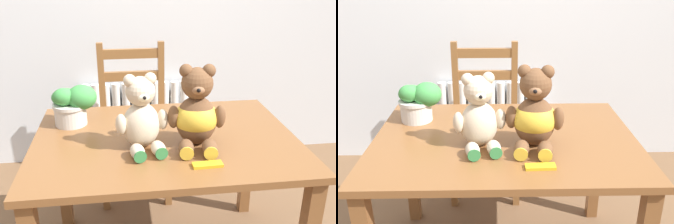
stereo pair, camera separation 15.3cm
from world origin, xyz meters
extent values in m
cylinder|color=white|center=(-0.44, 1.53, 0.31)|extent=(0.06, 0.06, 0.61)
cylinder|color=white|center=(-0.37, 1.53, 0.31)|extent=(0.06, 0.06, 0.61)
cylinder|color=white|center=(-0.30, 1.53, 0.31)|extent=(0.06, 0.06, 0.61)
cylinder|color=white|center=(-0.22, 1.53, 0.31)|extent=(0.06, 0.06, 0.61)
cylinder|color=white|center=(-0.15, 1.53, 0.31)|extent=(0.06, 0.06, 0.61)
cylinder|color=white|center=(-0.08, 1.53, 0.31)|extent=(0.06, 0.06, 0.61)
cylinder|color=white|center=(-0.01, 1.53, 0.31)|extent=(0.06, 0.06, 0.61)
cylinder|color=white|center=(0.06, 1.53, 0.31)|extent=(0.06, 0.06, 0.61)
cylinder|color=white|center=(0.13, 1.53, 0.31)|extent=(0.06, 0.06, 0.61)
cylinder|color=white|center=(0.21, 1.53, 0.31)|extent=(0.06, 0.06, 0.61)
cylinder|color=white|center=(0.28, 1.53, 0.31)|extent=(0.06, 0.06, 0.61)
cube|color=white|center=(-0.08, 1.53, 0.02)|extent=(0.79, 0.10, 0.04)
cube|color=brown|center=(0.00, 0.42, 0.69)|extent=(1.15, 0.84, 0.03)
cube|color=brown|center=(-0.53, 0.79, 0.34)|extent=(0.06, 0.06, 0.67)
cube|color=brown|center=(0.53, 0.79, 0.34)|extent=(0.06, 0.06, 0.67)
cube|color=brown|center=(-0.11, 1.09, 0.46)|extent=(0.43, 0.41, 0.03)
cube|color=brown|center=(0.08, 0.91, 0.22)|extent=(0.04, 0.04, 0.44)
cube|color=brown|center=(-0.31, 0.91, 0.22)|extent=(0.04, 0.04, 0.44)
cube|color=brown|center=(0.08, 1.28, 0.48)|extent=(0.04, 0.04, 0.96)
cube|color=brown|center=(-0.31, 1.28, 0.48)|extent=(0.04, 0.04, 0.96)
cube|color=brown|center=(-0.11, 1.28, 0.89)|extent=(0.35, 0.03, 0.06)
cube|color=brown|center=(-0.11, 1.28, 0.74)|extent=(0.35, 0.03, 0.06)
ellipsoid|color=beige|center=(-0.11, 0.34, 0.80)|extent=(0.18, 0.16, 0.19)
sphere|color=beige|center=(-0.11, 0.34, 0.94)|extent=(0.12, 0.12, 0.12)
sphere|color=beige|center=(-0.07, 0.35, 0.99)|extent=(0.05, 0.05, 0.05)
sphere|color=beige|center=(-0.15, 0.34, 0.99)|extent=(0.05, 0.05, 0.05)
ellipsoid|color=white|center=(-0.10, 0.30, 0.93)|extent=(0.06, 0.05, 0.04)
sphere|color=black|center=(-0.10, 0.28, 0.94)|extent=(0.02, 0.02, 0.02)
ellipsoid|color=beige|center=(-0.02, 0.34, 0.82)|extent=(0.05, 0.05, 0.09)
ellipsoid|color=beige|center=(-0.19, 0.31, 0.82)|extent=(0.05, 0.05, 0.09)
ellipsoid|color=beige|center=(-0.05, 0.25, 0.73)|extent=(0.07, 0.10, 0.06)
cylinder|color=#337F42|center=(-0.04, 0.21, 0.73)|extent=(0.05, 0.02, 0.05)
ellipsoid|color=beige|center=(-0.13, 0.24, 0.73)|extent=(0.07, 0.10, 0.06)
cylinder|color=#337F42|center=(-0.12, 0.19, 0.73)|extent=(0.05, 0.02, 0.05)
ellipsoid|color=brown|center=(0.12, 0.34, 0.81)|extent=(0.19, 0.16, 0.21)
sphere|color=brown|center=(0.12, 0.34, 0.97)|extent=(0.13, 0.13, 0.13)
sphere|color=brown|center=(0.17, 0.34, 1.02)|extent=(0.06, 0.06, 0.06)
sphere|color=brown|center=(0.08, 0.35, 1.02)|extent=(0.06, 0.06, 0.06)
ellipsoid|color=#8C5F3F|center=(0.12, 0.30, 0.96)|extent=(0.06, 0.06, 0.04)
sphere|color=black|center=(0.11, 0.27, 0.96)|extent=(0.02, 0.02, 0.02)
ellipsoid|color=brown|center=(0.21, 0.32, 0.83)|extent=(0.05, 0.05, 0.10)
ellipsoid|color=brown|center=(0.02, 0.34, 0.83)|extent=(0.05, 0.05, 0.10)
ellipsoid|color=brown|center=(0.16, 0.23, 0.73)|extent=(0.07, 0.11, 0.06)
cylinder|color=gold|center=(0.15, 0.18, 0.73)|extent=(0.06, 0.01, 0.06)
ellipsoid|color=brown|center=(0.06, 0.24, 0.73)|extent=(0.07, 0.11, 0.06)
cylinder|color=gold|center=(0.06, 0.19, 0.73)|extent=(0.06, 0.01, 0.06)
ellipsoid|color=gold|center=(0.12, 0.34, 0.82)|extent=(0.20, 0.18, 0.15)
cylinder|color=beige|center=(-0.43, 0.62, 0.75)|extent=(0.15, 0.15, 0.10)
cylinder|color=beige|center=(-0.43, 0.62, 0.80)|extent=(0.16, 0.16, 0.02)
ellipsoid|color=#3D8E42|center=(-0.37, 0.61, 0.84)|extent=(0.14, 0.13, 0.12)
ellipsoid|color=#3D8E42|center=(-0.45, 0.64, 0.83)|extent=(0.13, 0.12, 0.08)
ellipsoid|color=#3D8E42|center=(-0.45, 0.60, 0.85)|extent=(0.10, 0.08, 0.08)
cube|color=gold|center=(0.13, 0.14, 0.71)|extent=(0.12, 0.05, 0.01)
camera|label=1|loc=(-0.18, -1.07, 1.41)|focal=40.00mm
camera|label=2|loc=(-0.03, -1.08, 1.41)|focal=40.00mm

